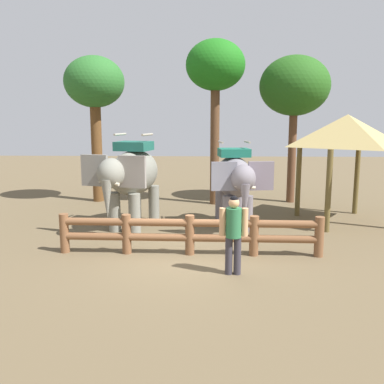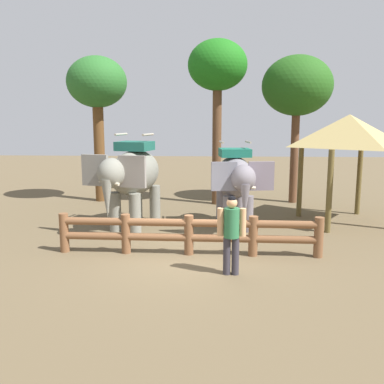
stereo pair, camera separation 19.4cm
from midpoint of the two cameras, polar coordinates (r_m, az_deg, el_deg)
ground_plane at (r=11.11m, az=0.01°, el=-8.69°), size 60.00×60.00×0.00m
log_fence at (r=11.16m, az=0.07°, el=-5.37°), size 6.91×0.34×1.05m
elephant_near_left at (r=13.87m, az=-7.59°, el=2.22°), size 2.29×3.65×3.06m
elephant_center at (r=13.85m, az=6.24°, el=1.66°), size 1.86×3.32×2.81m
tourist_woman_in_black at (r=9.68m, az=5.88°, el=-5.01°), size 0.65×0.36×1.83m
thatched_shelter at (r=15.24m, az=20.59°, el=7.48°), size 3.66×3.66×3.67m
tree_far_left at (r=17.67m, az=3.76°, el=16.04°), size 2.37×2.37×6.64m
tree_back_center at (r=18.44m, az=14.18°, el=13.45°), size 2.87×2.87×6.08m
tree_far_right at (r=18.69m, az=-12.29°, el=13.65°), size 2.49×2.49×6.09m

